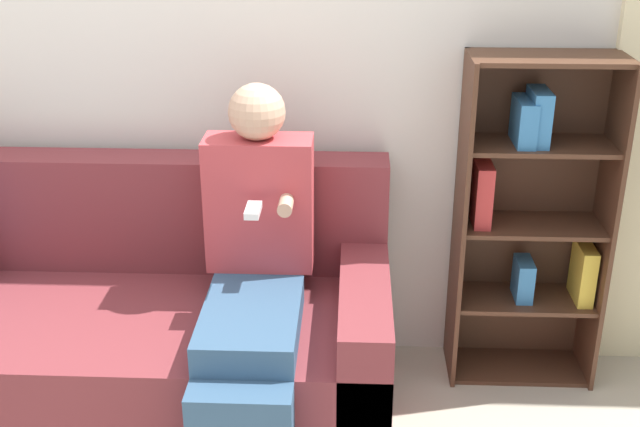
% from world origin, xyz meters
% --- Properties ---
extents(back_wall, '(10.00, 0.06, 2.55)m').
position_xyz_m(back_wall, '(0.00, 1.03, 1.27)').
color(back_wall, silver).
rests_on(back_wall, ground_plane).
extents(couch, '(2.14, 0.90, 0.92)m').
position_xyz_m(couch, '(-0.28, 0.55, 0.31)').
color(couch, maroon).
rests_on(couch, ground_plane).
extents(adult_seated, '(0.39, 0.83, 1.26)m').
position_xyz_m(adult_seated, '(0.31, 0.43, 0.65)').
color(adult_seated, '#335170').
rests_on(adult_seated, ground_plane).
extents(bookshelf, '(0.58, 0.29, 1.33)m').
position_xyz_m(bookshelf, '(1.35, 0.88, 0.69)').
color(bookshelf, '#4C2D1E').
rests_on(bookshelf, ground_plane).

